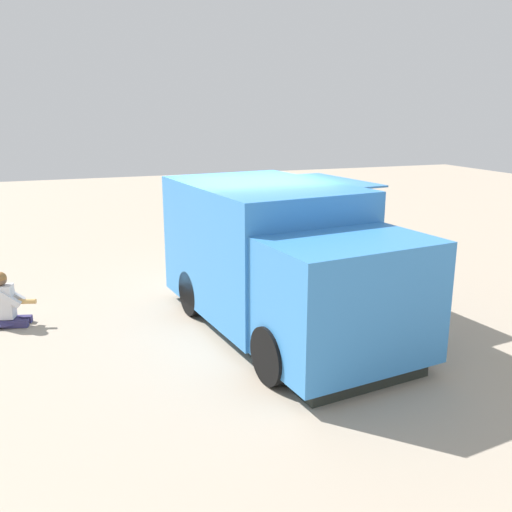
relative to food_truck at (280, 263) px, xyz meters
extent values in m
plane|color=tan|center=(0.06, -1.33, -1.06)|extent=(40.00, 40.00, 0.00)
cube|color=#3985D3|center=(0.08, -0.58, 0.15)|extent=(2.62, 3.53, 2.01)
cube|color=#3985D3|center=(-0.22, 1.73, -0.07)|extent=(2.29, 1.66, 1.58)
cube|color=black|center=(-0.31, 2.41, 0.21)|extent=(1.76, 0.26, 0.60)
cube|color=black|center=(-1.03, -0.73, 0.27)|extent=(0.25, 1.78, 0.70)
cube|color=#3F82C8|center=(-1.32, -0.76, 1.11)|extent=(0.85, 2.02, 0.03)
cube|color=#262A24|center=(-0.01, 0.11, -0.96)|extent=(2.33, 4.63, 0.21)
cylinder|color=black|center=(0.79, 1.68, -0.69)|extent=(0.31, 0.77, 0.75)
cylinder|color=black|center=(-1.19, 1.42, -0.69)|extent=(0.31, 0.77, 0.75)
cylinder|color=black|center=(1.15, -1.03, -0.69)|extent=(0.31, 0.77, 0.75)
cylinder|color=black|center=(-0.84, -1.29, -0.69)|extent=(0.31, 0.77, 0.75)
ellipsoid|color=navy|center=(4.08, -1.56, -1.00)|extent=(0.62, 0.56, 0.13)
cube|color=navy|center=(3.91, -1.41, -1.00)|extent=(0.38, 0.20, 0.11)
cube|color=navy|center=(3.86, -1.61, -1.00)|extent=(0.38, 0.20, 0.11)
cube|color=silver|center=(4.08, -1.56, -0.66)|extent=(0.36, 0.30, 0.55)
sphere|color=brown|center=(4.08, -1.56, -0.30)|extent=(0.19, 0.19, 0.19)
sphere|color=olive|center=(4.08, -1.56, -0.28)|extent=(0.20, 0.20, 0.20)
cube|color=silver|center=(3.97, -1.43, -0.59)|extent=(0.35, 0.18, 0.28)
cube|color=silver|center=(3.92, -1.62, -0.59)|extent=(0.35, 0.18, 0.28)
cylinder|color=#E3AB60|center=(3.78, -1.48, -0.67)|extent=(0.40, 0.19, 0.08)
cube|color=red|center=(3.78, -1.48, -0.65)|extent=(0.33, 0.13, 0.02)
cylinder|color=#B06C4F|center=(-0.70, -4.48, -0.88)|extent=(0.48, 0.48, 0.37)
torus|color=#AF7353|center=(-0.70, -4.48, -0.71)|extent=(0.50, 0.50, 0.04)
ellipsoid|color=#438537|center=(-0.70, -4.48, -0.52)|extent=(0.47, 0.47, 0.40)
sphere|color=#EC358C|center=(-0.55, -4.60, -0.47)|extent=(0.08, 0.08, 0.08)
sphere|color=#E54386|center=(-0.57, -4.57, -0.41)|extent=(0.05, 0.05, 0.05)
sphere|color=#D82990|center=(-0.81, -4.64, -0.49)|extent=(0.05, 0.05, 0.05)
camera|label=1|loc=(3.14, 7.59, 2.28)|focal=38.96mm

